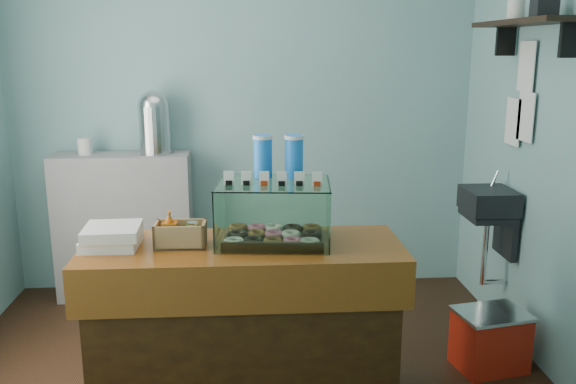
{
  "coord_description": "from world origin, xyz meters",
  "views": [
    {
      "loc": [
        0.03,
        -3.16,
        1.86
      ],
      "look_at": [
        0.23,
        -0.15,
        1.15
      ],
      "focal_mm": 38.0,
      "sensor_mm": 36.0,
      "label": 1
    }
  ],
  "objects": [
    {
      "name": "counter",
      "position": [
        0.0,
        -0.25,
        0.46
      ],
      "size": [
        1.6,
        0.6,
        0.9
      ],
      "color": "#3D250B",
      "rests_on": "ground"
    },
    {
      "name": "ground",
      "position": [
        0.0,
        0.0,
        0.0
      ],
      "size": [
        3.5,
        3.5,
        0.0
      ],
      "primitive_type": "plane",
      "color": "black",
      "rests_on": "ground"
    },
    {
      "name": "condiment_crate",
      "position": [
        -0.32,
        -0.24,
        0.96
      ],
      "size": [
        0.25,
        0.16,
        0.18
      ],
      "rotation": [
        0.0,
        0.0,
        -0.03
      ],
      "color": "#A47D52",
      "rests_on": "counter"
    },
    {
      "name": "coffee_urn",
      "position": [
        -0.64,
        1.32,
        1.34
      ],
      "size": [
        0.25,
        0.25,
        0.46
      ],
      "color": "silver",
      "rests_on": "back_shelf"
    },
    {
      "name": "back_shelf",
      "position": [
        -0.9,
        1.32,
        0.55
      ],
      "size": [
        1.0,
        0.32,
        1.1
      ],
      "primitive_type": "cube",
      "color": "gray",
      "rests_on": "ground"
    },
    {
      "name": "pastry_boxes",
      "position": [
        -0.65,
        -0.23,
        0.95
      ],
      "size": [
        0.28,
        0.28,
        0.11
      ],
      "rotation": [
        0.0,
        0.0,
        -0.01
      ],
      "color": "silver",
      "rests_on": "counter"
    },
    {
      "name": "display_case",
      "position": [
        0.16,
        -0.17,
        1.07
      ],
      "size": [
        0.6,
        0.46,
        0.53
      ],
      "rotation": [
        0.0,
        0.0,
        -0.09
      ],
      "color": "#341D0F",
      "rests_on": "counter"
    },
    {
      "name": "red_cooler",
      "position": [
        1.45,
        0.05,
        0.18
      ],
      "size": [
        0.45,
        0.38,
        0.36
      ],
      "rotation": [
        0.0,
        0.0,
        0.19
      ],
      "color": "red",
      "rests_on": "ground"
    },
    {
      "name": "room_shell",
      "position": [
        0.03,
        0.01,
        1.71
      ],
      "size": [
        3.54,
        3.04,
        2.82
      ],
      "color": "#74A8A9",
      "rests_on": "ground"
    }
  ]
}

